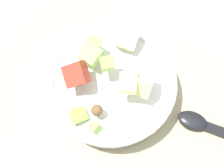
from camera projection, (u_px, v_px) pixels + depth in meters
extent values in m
plane|color=silver|center=(111.00, 93.00, 0.65)|extent=(2.40, 2.40, 0.00)
cube|color=tan|center=(111.00, 92.00, 0.65)|extent=(0.49, 0.37, 0.01)
cylinder|color=white|center=(112.00, 87.00, 0.62)|extent=(0.23, 0.23, 0.05)
torus|color=white|center=(112.00, 82.00, 0.60)|extent=(0.24, 0.24, 0.02)
cube|color=beige|center=(127.00, 38.00, 0.61)|extent=(0.05, 0.05, 0.05)
sphere|color=brown|center=(97.00, 110.00, 0.55)|extent=(0.03, 0.03, 0.03)
cube|color=beige|center=(141.00, 83.00, 0.56)|extent=(0.05, 0.05, 0.04)
cube|color=#BC3828|center=(76.00, 74.00, 0.56)|extent=(0.05, 0.06, 0.05)
cube|color=#93C160|center=(96.00, 128.00, 0.56)|extent=(0.03, 0.02, 0.03)
cube|color=#9EC656|center=(90.00, 55.00, 0.58)|extent=(0.04, 0.04, 0.03)
cube|color=#93C160|center=(93.00, 46.00, 0.60)|extent=(0.03, 0.03, 0.04)
cube|color=#9EC656|center=(107.00, 64.00, 0.56)|extent=(0.03, 0.03, 0.02)
cube|color=#E5D684|center=(129.00, 83.00, 0.55)|extent=(0.04, 0.05, 0.03)
cube|color=#9EC656|center=(79.00, 116.00, 0.57)|extent=(0.04, 0.04, 0.03)
ellipsoid|color=black|center=(193.00, 121.00, 0.61)|extent=(0.06, 0.04, 0.01)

